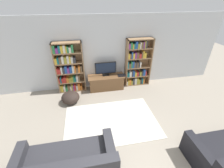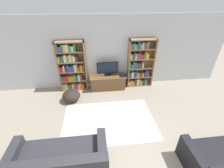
{
  "view_description": "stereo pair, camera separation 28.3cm",
  "coord_description": "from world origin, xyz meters",
  "views": [
    {
      "loc": [
        -0.78,
        -0.92,
        3.11
      ],
      "look_at": [
        -0.02,
        3.03,
        0.7
      ],
      "focal_mm": 24.0,
      "sensor_mm": 36.0,
      "label": 1
    },
    {
      "loc": [
        -0.5,
        -0.97,
        3.11
      ],
      "look_at": [
        -0.02,
        3.03,
        0.7
      ],
      "focal_mm": 24.0,
      "sensor_mm": 36.0,
      "label": 2
    }
  ],
  "objects": [
    {
      "name": "beanbag_ottoman",
      "position": [
        -1.37,
        3.28,
        0.19
      ],
      "size": [
        0.59,
        0.59,
        0.38
      ],
      "primitive_type": "ellipsoid",
      "color": "#2D231E",
      "rests_on": "ground_plane"
    },
    {
      "name": "tv_stand",
      "position": [
        -0.07,
        3.91,
        0.27
      ],
      "size": [
        1.33,
        0.52,
        0.53
      ],
      "color": "brown",
      "rests_on": "ground_plane"
    },
    {
      "name": "bookshelf_left",
      "position": [
        -1.36,
        4.05,
        0.88
      ],
      "size": [
        0.96,
        0.3,
        1.82
      ],
      "color": "#93704C",
      "rests_on": "ground_plane"
    },
    {
      "name": "television",
      "position": [
        -0.07,
        3.98,
        0.8
      ],
      "size": [
        0.77,
        0.16,
        0.51
      ],
      "color": "black",
      "rests_on": "tv_stand"
    },
    {
      "name": "area_rug",
      "position": [
        -0.22,
        2.15,
        0.01
      ],
      "size": [
        2.57,
        1.71,
        0.02
      ],
      "color": "beige",
      "rests_on": "ground_plane"
    },
    {
      "name": "laptop",
      "position": [
        0.5,
        3.83,
        0.54
      ],
      "size": [
        0.28,
        0.21,
        0.03
      ],
      "color": "#28282D",
      "rests_on": "tv_stand"
    },
    {
      "name": "bookshelf_right",
      "position": [
        1.13,
        4.05,
        0.88
      ],
      "size": [
        0.96,
        0.3,
        1.82
      ],
      "color": "#93704C",
      "rests_on": "ground_plane"
    },
    {
      "name": "couch_left_sectional",
      "position": [
        -1.32,
        0.85,
        0.29
      ],
      "size": [
        1.88,
        0.91,
        0.84
      ],
      "color": "#2D2D33",
      "rests_on": "ground_plane"
    },
    {
      "name": "wall_back",
      "position": [
        0.0,
        4.23,
        1.3
      ],
      "size": [
        8.8,
        0.06,
        2.6
      ],
      "color": "silver",
      "rests_on": "ground_plane"
    }
  ]
}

